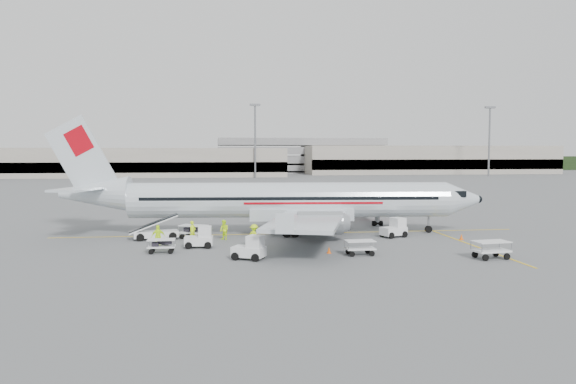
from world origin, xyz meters
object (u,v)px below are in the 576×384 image
at_px(aircraft, 290,176).
at_px(belt_loader, 156,224).
at_px(jet_bridge, 368,203).
at_px(tug_fore, 393,228).
at_px(tug_mid, 249,247).
at_px(tug_aft, 199,237).

distance_m(aircraft, belt_loader, 12.97).
height_order(aircraft, jet_bridge, aircraft).
bearing_deg(tug_fore, aircraft, 136.39).
height_order(tug_fore, tug_mid, tug_mid).
height_order(tug_fore, tug_aft, tug_fore).
bearing_deg(belt_loader, aircraft, -0.92).
relative_size(jet_bridge, tug_mid, 6.40).
height_order(aircraft, belt_loader, aircraft).
relative_size(aircraft, tug_fore, 17.41).
height_order(aircraft, tug_fore, aircraft).
distance_m(jet_bridge, tug_aft, 24.84).
relative_size(tug_fore, tug_aft, 1.01).
distance_m(jet_bridge, tug_mid, 26.57).
height_order(belt_loader, tug_fore, belt_loader).
distance_m(aircraft, tug_mid, 13.93).
bearing_deg(aircraft, tug_aft, -135.70).
bearing_deg(jet_bridge, tug_fore, -90.70).
relative_size(belt_loader, tug_fore, 2.26).
bearing_deg(tug_mid, jet_bridge, 81.98).
xyz_separation_m(tug_fore, tug_aft, (-17.31, -3.39, -0.01)).
height_order(jet_bridge, tug_mid, jet_bridge).
bearing_deg(tug_aft, tug_mid, -53.31).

